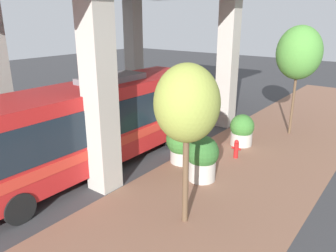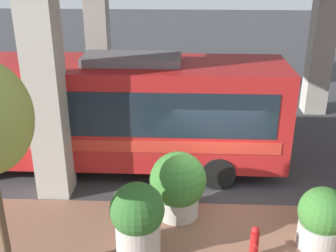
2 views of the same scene
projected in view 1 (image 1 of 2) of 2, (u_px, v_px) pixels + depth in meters
ground_plane at (187, 151)px, 15.30m from camera, size 80.00×80.00×0.00m
sidewalk_strip at (247, 168)px, 13.58m from camera, size 6.00×40.00×0.02m
overpass at (119, 0)px, 15.48m from camera, size 9.40×17.23×7.77m
bus at (93, 121)px, 13.12m from camera, size 2.74×11.52×3.68m
fire_hydrant at (236, 149)px, 14.45m from camera, size 0.42×0.20×0.86m
planter_front at (242, 130)px, 15.86m from camera, size 1.16×1.16×1.54m
planter_middle at (183, 142)px, 13.89m from camera, size 1.47×1.47×1.80m
planter_back at (202, 158)px, 12.37m from camera, size 1.25×1.25×1.77m
street_tree_near at (187, 104)px, 8.91m from camera, size 1.83×1.83×4.82m
street_tree_far at (299, 53)px, 16.30m from camera, size 2.23×2.23×5.62m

